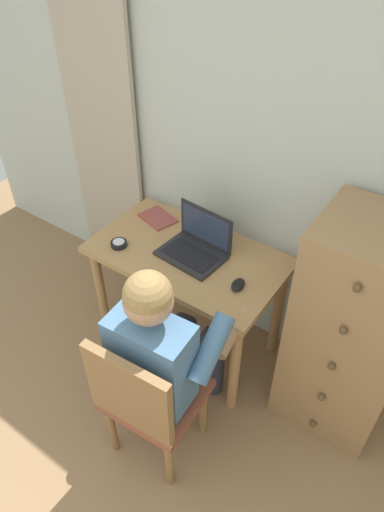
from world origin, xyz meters
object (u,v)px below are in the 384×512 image
(dresser, at_px, (351,331))
(notebook_pad, at_px, (158,218))
(desk_clock, at_px, (119,244))
(chair, at_px, (147,398))
(desk, at_px, (188,269))
(computer_mouse, at_px, (238,285))
(laptop, at_px, (196,245))
(person_seated, at_px, (167,345))

(dresser, relative_size, notebook_pad, 5.85)
(desk_clock, height_order, notebook_pad, desk_clock)
(chair, bearing_deg, desk_clock, 138.71)
(desk, bearing_deg, notebook_pad, 154.05)
(desk, relative_size, computer_mouse, 10.56)
(laptop, height_order, desk_clock, laptop)
(laptop, relative_size, computer_mouse, 3.60)
(desk, xyz_separation_m, desk_clock, (-0.35, -0.16, 0.13))
(chair, xyz_separation_m, person_seated, (-0.01, 0.18, 0.18))
(desk, distance_m, notebook_pad, 0.39)
(person_seated, height_order, desk_clock, person_seated)
(person_seated, xyz_separation_m, computer_mouse, (0.10, 0.45, 0.08))
(person_seated, bearing_deg, desk, 116.32)
(dresser, height_order, person_seated, dresser)
(laptop, bearing_deg, notebook_pad, 160.74)
(desk, height_order, person_seated, person_seated)
(chair, xyz_separation_m, notebook_pad, (-0.60, 0.86, 0.25))
(notebook_pad, bearing_deg, desk, -9.96)
(desk, relative_size, desk_clock, 11.74)
(desk, bearing_deg, chair, -69.06)
(laptop, relative_size, desk_clock, 4.00)
(laptop, distance_m, computer_mouse, 0.34)
(chair, distance_m, person_seated, 0.26)
(computer_mouse, bearing_deg, desk, 161.40)
(laptop, distance_m, notebook_pad, 0.39)
(desk, xyz_separation_m, laptop, (0.03, 0.03, 0.17))
(dresser, bearing_deg, chair, -129.19)
(desk, height_order, laptop, laptop)
(computer_mouse, bearing_deg, desk_clock, 179.95)
(person_seated, relative_size, laptop, 3.28)
(person_seated, bearing_deg, desk_clock, 149.29)
(laptop, bearing_deg, chair, -72.35)
(desk, height_order, dresser, dresser)
(dresser, bearing_deg, laptop, -176.94)
(chair, distance_m, laptop, 0.83)
(desk, relative_size, chair, 1.22)
(laptop, bearing_deg, dresser, 3.06)
(person_seated, height_order, computer_mouse, person_seated)
(dresser, height_order, laptop, dresser)
(desk_clock, relative_size, notebook_pad, 0.43)
(dresser, relative_size, chair, 1.42)
(chair, bearing_deg, notebook_pad, 124.69)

